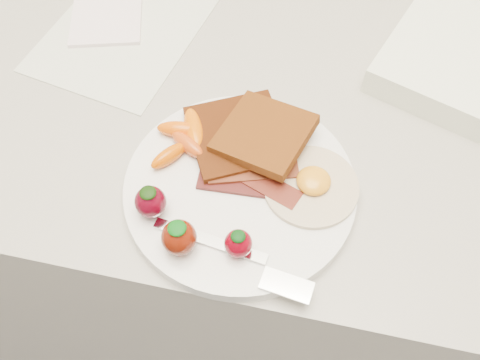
# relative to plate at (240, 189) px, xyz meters

# --- Properties ---
(counter) EXTENTS (2.00, 0.60, 0.90)m
(counter) POSITION_rel_plate_xyz_m (-0.00, 0.17, -0.46)
(counter) COLOR gray
(counter) RESTS_ON ground
(plate) EXTENTS (0.27, 0.27, 0.02)m
(plate) POSITION_rel_plate_xyz_m (0.00, 0.00, 0.00)
(plate) COLOR white
(plate) RESTS_ON counter
(toast_lower) EXTENTS (0.15, 0.15, 0.01)m
(toast_lower) POSITION_rel_plate_xyz_m (-0.02, 0.06, 0.02)
(toast_lower) COLOR black
(toast_lower) RESTS_ON plate
(toast_upper) EXTENTS (0.12, 0.12, 0.02)m
(toast_upper) POSITION_rel_plate_xyz_m (0.02, 0.06, 0.03)
(toast_upper) COLOR #442607
(toast_upper) RESTS_ON toast_lower
(fried_egg) EXTENTS (0.13, 0.13, 0.02)m
(fried_egg) POSITION_rel_plate_xyz_m (0.08, 0.01, 0.01)
(fried_egg) COLOR silver
(fried_egg) RESTS_ON plate
(bacon_strips) EXTENTS (0.12, 0.07, 0.01)m
(bacon_strips) POSITION_rel_plate_xyz_m (0.01, 0.01, 0.01)
(bacon_strips) COLOR #350609
(bacon_strips) RESTS_ON plate
(baby_carrots) EXTENTS (0.07, 0.10, 0.02)m
(baby_carrots) POSITION_rel_plate_xyz_m (-0.08, 0.04, 0.02)
(baby_carrots) COLOR #D95303
(baby_carrots) RESTS_ON plate
(strawberries) EXTENTS (0.14, 0.07, 0.05)m
(strawberries) POSITION_rel_plate_xyz_m (-0.05, -0.08, 0.03)
(strawberries) COLOR #480210
(strawberries) RESTS_ON plate
(fork) EXTENTS (0.18, 0.06, 0.00)m
(fork) POSITION_rel_plate_xyz_m (0.02, -0.09, 0.01)
(fork) COLOR silver
(fork) RESTS_ON plate
(paper_sheet) EXTENTS (0.25, 0.30, 0.00)m
(paper_sheet) POSITION_rel_plate_xyz_m (-0.22, 0.23, -0.01)
(paper_sheet) COLOR beige
(paper_sheet) RESTS_ON counter
(notepad) EXTENTS (0.14, 0.17, 0.01)m
(notepad) POSITION_rel_plate_xyz_m (-0.26, 0.26, -0.00)
(notepad) COLOR white
(notepad) RESTS_ON paper_sheet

